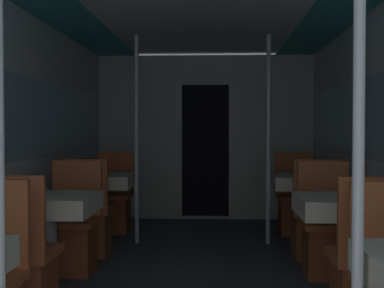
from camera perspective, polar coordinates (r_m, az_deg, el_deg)
name	(u,v)px	position (r m, az deg, el deg)	size (l,w,h in m)	color
wall_left	(10,139)	(4.48, -18.84, 0.48)	(0.05, 8.24, 2.23)	silver
bulkhead_far	(205,138)	(7.30, 1.44, 0.68)	(2.91, 0.09, 2.23)	#A8A8A3
dining_table_left_1	(50,209)	(4.12, -14.92, -6.76)	(0.66, 0.66, 0.74)	#4C4C51
chair_left_near_1	(21,277)	(3.63, -17.81, -13.35)	(0.43, 0.43, 0.95)	brown
chair_left_far_1	(72,238)	(4.74, -12.67, -9.79)	(0.43, 0.43, 0.95)	brown
dining_table_left_2	(102,184)	(5.86, -9.53, -4.26)	(0.66, 0.66, 0.74)	#4C4C51
chair_left_near_2	(89,225)	(5.33, -10.89, -8.52)	(0.43, 0.43, 0.95)	brown
chair_left_far_2	(113,207)	(6.48, -8.39, -6.70)	(0.43, 0.43, 0.95)	brown
support_pole_left_2	(137,140)	(5.76, -5.93, 0.47)	(0.05, 0.05, 2.23)	silver
support_pole_right_0	(358,158)	(2.14, 17.33, -1.46)	(0.05, 0.05, 2.23)	silver
dining_table_right_1	(344,212)	(4.03, 15.90, -6.94)	(0.66, 0.66, 0.74)	#4C4C51
chair_right_near_1	(367,282)	(3.54, 18.13, -13.78)	(0.43, 0.43, 0.95)	brown
chair_right_far_1	(327,241)	(4.67, 14.17, -9.98)	(0.43, 0.43, 0.95)	brown
dining_table_right_2	(303,185)	(5.80, 11.80, -4.33)	(0.66, 0.66, 0.74)	#4C4C51
chair_right_near_2	(313,227)	(5.26, 12.82, -8.66)	(0.43, 0.43, 0.95)	brown
chair_right_far_2	(295,209)	(6.43, 10.94, -6.78)	(0.43, 0.43, 0.95)	brown
support_pole_right_2	(268,140)	(5.72, 8.14, 0.46)	(0.05, 0.05, 2.23)	silver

